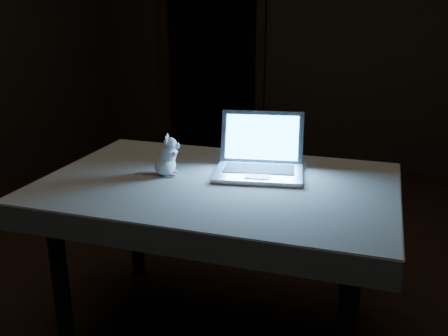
% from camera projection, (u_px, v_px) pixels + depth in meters
% --- Properties ---
extents(floor, '(5.00, 5.00, 0.00)m').
position_uv_depth(floor, '(211.00, 305.00, 2.39)').
color(floor, black).
rests_on(floor, ground).
extents(back_wall, '(4.50, 0.04, 2.60)m').
position_uv_depth(back_wall, '(332.00, 14.00, 4.18)').
color(back_wall, black).
rests_on(back_wall, ground).
extents(doorway, '(1.06, 0.36, 2.13)m').
position_uv_depth(doorway, '(212.00, 40.00, 4.66)').
color(doorway, black).
rests_on(doorway, back_wall).
extents(table, '(1.36, 0.94, 0.69)m').
position_uv_depth(table, '(218.00, 260.00, 2.11)').
color(table, black).
rests_on(table, floor).
extents(tablecloth, '(1.61, 1.31, 0.10)m').
position_uv_depth(tablecloth, '(206.00, 185.00, 2.09)').
color(tablecloth, beige).
rests_on(tablecloth, table).
extents(laptop, '(0.42, 0.39, 0.24)m').
position_uv_depth(laptop, '(259.00, 147.00, 2.02)').
color(laptop, silver).
rests_on(laptop, tablecloth).
extents(plush_mouse, '(0.17, 0.17, 0.17)m').
position_uv_depth(plush_mouse, '(165.00, 155.00, 2.04)').
color(plush_mouse, white).
rests_on(plush_mouse, tablecloth).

